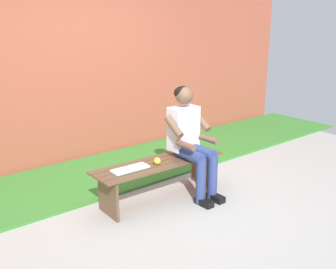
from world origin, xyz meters
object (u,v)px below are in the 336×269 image
at_px(apple, 157,161).
at_px(book_open, 130,169).
at_px(person_seated, 190,137).
at_px(bench_near, 160,171).

distance_m(apple, book_open, 0.33).
bearing_deg(person_seated, book_open, -7.28).
xyz_separation_m(bench_near, person_seated, (-0.37, 0.10, 0.35)).
height_order(apple, book_open, apple).
xyz_separation_m(person_seated, apple, (0.44, -0.05, -0.20)).
height_order(bench_near, book_open, book_open).
relative_size(person_seated, apple, 15.79).
distance_m(bench_near, book_open, 0.41).
relative_size(person_seated, book_open, 3.01).
xyz_separation_m(person_seated, book_open, (0.76, -0.10, -0.23)).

